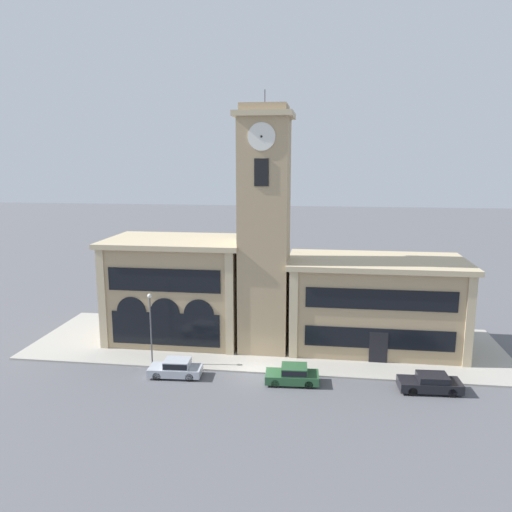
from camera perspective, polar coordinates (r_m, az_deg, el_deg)
The scene contains 9 objects.
ground_plane at distance 40.85m, azimuth -0.01°, elevation -13.31°, with size 300.00×300.00×0.00m, color #56565B.
sidewalk_kerb at distance 46.81m, azimuth 1.08°, elevation -9.98°, with size 42.55×13.04×0.15m.
clock_tower at distance 43.09m, azimuth 0.96°, elevation 2.80°, with size 4.88×4.88×22.45m.
town_hall_left_wing at distance 47.62m, azimuth -8.99°, elevation -3.74°, with size 12.84×8.39×9.62m.
town_hall_right_wing at distance 46.13m, azimuth 13.47°, elevation -5.31°, with size 15.59×8.39×8.18m.
parked_car_near at distance 40.60m, azimuth -9.11°, elevation -12.49°, with size 4.20×2.01×1.40m.
parked_car_mid at distance 39.09m, azimuth 4.24°, elevation -13.33°, with size 4.14×2.11×1.41m.
parked_car_far at distance 39.89m, azimuth 19.33°, elevation -13.48°, with size 4.59×2.11×1.32m.
street_lamp at distance 41.87m, azimuth -11.97°, elevation -6.99°, with size 0.36×0.36×6.00m.
Camera 1 is at (5.00, -36.93, 16.73)m, focal length 35.00 mm.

